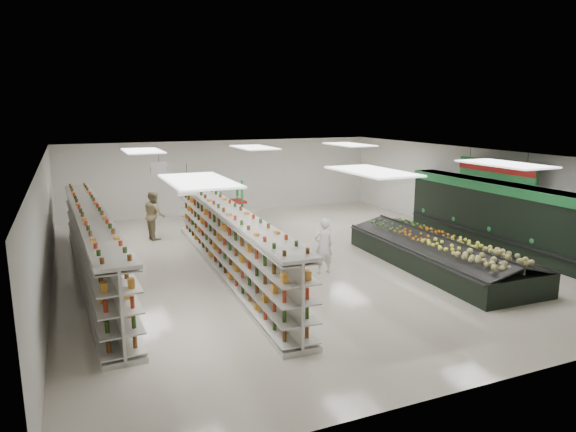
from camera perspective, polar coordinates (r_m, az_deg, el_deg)
name	(u,v)px	position (r m, az deg, el deg)	size (l,w,h in m)	color
floor	(299,259)	(15.96, 1.21, -4.76)	(16.00, 16.00, 0.00)	beige
ceiling	(299,155)	(15.35, 1.26, 6.76)	(14.00, 16.00, 0.02)	white
wall_back	(225,177)	(23.01, -7.04, 4.36)	(14.00, 0.02, 3.20)	white
wall_front	(501,293)	(9.15, 22.59, -7.94)	(14.00, 0.02, 3.20)	white
wall_left	(45,229)	(14.25, -25.35, -1.30)	(0.02, 16.00, 3.20)	white
wall_right	(478,193)	(19.50, 20.34, 2.37)	(0.02, 16.00, 3.20)	white
produce_wall_case	(499,212)	(18.18, 22.41, 0.42)	(0.93, 8.00, 2.20)	black
aisle_sign_near	(187,187)	(12.32, -11.11, 3.19)	(0.52, 0.06, 0.75)	white
aisle_sign_far	(159,169)	(16.22, -14.13, 5.09)	(0.52, 0.06, 0.75)	white
hortifruti_banner	(496,169)	(17.77, 22.11, 4.81)	(0.12, 3.20, 0.95)	#1E7436
gondola_left	(93,249)	(14.79, -20.81, -3.42)	(1.26, 10.84, 1.88)	silver
gondola_center	(228,243)	(14.52, -6.71, -2.98)	(1.15, 10.87, 1.88)	silver
produce_island	(438,253)	(15.63, 16.32, -3.92)	(2.54, 6.53, 0.96)	black
soda_endcap	(230,204)	(21.05, -6.51, 1.37)	(1.24, 0.86, 1.57)	#A21512
shopper_main	(324,246)	(14.41, 3.97, -3.32)	(0.58, 0.38, 1.59)	silver
shopper_background	(154,214)	(18.80, -14.63, 0.16)	(0.85, 0.53, 1.76)	tan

